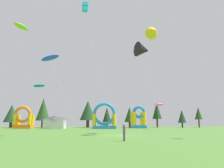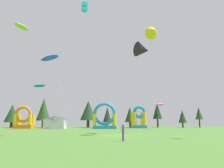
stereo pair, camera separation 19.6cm
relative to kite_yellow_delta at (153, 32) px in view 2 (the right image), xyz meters
The scene contains 22 objects.
ground_plane 19.43m from the kite_yellow_delta, 141.47° to the right, with size 120.00×120.00×0.00m, color #47752D.
kite_yellow_delta is the anchor object (origin of this frame).
kite_teal_parafoil 33.51m from the kite_yellow_delta, 139.80° to the left, with size 4.97×2.10×11.53m.
kite_lime_parafoil 28.17m from the kite_yellow_delta, 160.76° to the left, with size 5.78×7.17×22.66m.
kite_black_delta 6.67m from the kite_yellow_delta, 124.55° to the right, with size 2.90×5.64×13.84m.
kite_pink_parafoil 24.24m from the kite_yellow_delta, 73.60° to the left, with size 4.07×2.18×6.79m.
kite_cyan_box 14.61m from the kite_yellow_delta, 140.25° to the right, with size 3.90×1.65×17.15m.
kite_white_diamond 27.69m from the kite_yellow_delta, 138.64° to the left, with size 1.36×2.25×10.91m.
kite_blue_parafoil 18.30m from the kite_yellow_delta, 164.47° to the right, with size 6.13×2.22×11.65m.
person_far_side 22.96m from the kite_yellow_delta, 115.05° to the right, with size 0.38×0.38×1.63m.
inflatable_blue_arch 43.50m from the kite_yellow_delta, 138.53° to the left, with size 4.90×3.54×6.21m.
inflatable_orange_dome 33.38m from the kite_yellow_delta, 86.05° to the left, with size 4.02×4.96×6.55m.
inflatable_red_slide 28.97m from the kite_yellow_delta, 109.21° to the left, with size 6.26×3.57×6.92m.
festival_tent 36.50m from the kite_yellow_delta, 130.65° to the left, with size 5.41×4.11×3.47m.
tree_row_0 55.12m from the kite_yellow_delta, 135.32° to the left, with size 4.76×4.76×7.40m.
tree_row_1 47.61m from the kite_yellow_delta, 127.05° to the left, with size 4.42×4.42×9.41m.
tree_row_2 42.71m from the kite_yellow_delta, 109.16° to the left, with size 5.37×5.37×8.89m.
tree_row_3 39.72m from the kite_yellow_delta, 100.94° to the left, with size 2.86×2.86×6.58m.
tree_row_4 40.01m from the kite_yellow_delta, 89.33° to the left, with size 3.48×3.48×6.72m.
tree_row_5 40.83m from the kite_yellow_delta, 75.58° to the left, with size 3.10×3.10×8.30m.
tree_row_6 42.28m from the kite_yellow_delta, 64.01° to the left, with size 2.70×2.70×5.72m.
tree_row_7 43.61m from the kite_yellow_delta, 57.05° to the left, with size 2.40×2.40×6.60m.
Camera 2 is at (-2.02, -30.65, 1.81)m, focal length 35.43 mm.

